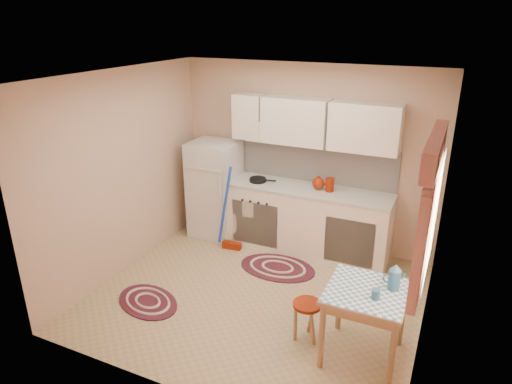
# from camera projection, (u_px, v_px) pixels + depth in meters

# --- Properties ---
(room_shell) EXTENTS (3.64, 3.60, 2.52)m
(room_shell) POSITION_uv_depth(u_px,v_px,m) (280.00, 161.00, 4.88)
(room_shell) COLOR tan
(room_shell) RESTS_ON ground
(fridge) EXTENTS (0.65, 0.60, 1.40)m
(fridge) POSITION_uv_depth(u_px,v_px,m) (215.00, 189.00, 6.61)
(fridge) COLOR silver
(fridge) RESTS_ON ground
(broom) EXTENTS (0.29, 0.15, 1.20)m
(broom) POSITION_uv_depth(u_px,v_px,m) (231.00, 209.00, 6.18)
(broom) COLOR blue
(broom) RESTS_ON ground
(base_cabinets) EXTENTS (2.25, 0.60, 0.88)m
(base_cabinets) POSITION_uv_depth(u_px,v_px,m) (306.00, 221.00, 6.21)
(base_cabinets) COLOR white
(base_cabinets) RESTS_ON ground
(countertop) EXTENTS (2.27, 0.62, 0.04)m
(countertop) POSITION_uv_depth(u_px,v_px,m) (307.00, 189.00, 6.04)
(countertop) COLOR beige
(countertop) RESTS_ON base_cabinets
(frying_pan) EXTENTS (0.27, 0.27, 0.05)m
(frying_pan) POSITION_uv_depth(u_px,v_px,m) (258.00, 180.00, 6.26)
(frying_pan) COLOR black
(frying_pan) RESTS_ON countertop
(red_kettle) EXTENTS (0.20, 0.19, 0.18)m
(red_kettle) POSITION_uv_depth(u_px,v_px,m) (318.00, 183.00, 5.95)
(red_kettle) COLOR maroon
(red_kettle) RESTS_ON countertop
(red_canister) EXTENTS (0.13, 0.13, 0.16)m
(red_canister) POSITION_uv_depth(u_px,v_px,m) (330.00, 186.00, 5.89)
(red_canister) COLOR maroon
(red_canister) RESTS_ON countertop
(table) EXTENTS (0.72, 0.72, 0.72)m
(table) POSITION_uv_depth(u_px,v_px,m) (363.00, 324.00, 4.26)
(table) COLOR tan
(table) RESTS_ON ground
(stool) EXTENTS (0.33, 0.33, 0.42)m
(stool) POSITION_uv_depth(u_px,v_px,m) (306.00, 321.00, 4.54)
(stool) COLOR maroon
(stool) RESTS_ON ground
(coffee_pot) EXTENTS (0.16, 0.14, 0.27)m
(coffee_pot) POSITION_uv_depth(u_px,v_px,m) (394.00, 277.00, 4.10)
(coffee_pot) COLOR #295A7F
(coffee_pot) RESTS_ON table
(mug) EXTENTS (0.08, 0.08, 0.10)m
(mug) POSITION_uv_depth(u_px,v_px,m) (376.00, 294.00, 3.99)
(mug) COLOR #295A7F
(mug) RESTS_ON table
(rug_center) EXTENTS (1.00, 0.67, 0.02)m
(rug_center) POSITION_uv_depth(u_px,v_px,m) (278.00, 268.00, 5.89)
(rug_center) COLOR maroon
(rug_center) RESTS_ON ground
(rug_left) EXTENTS (0.97, 0.81, 0.02)m
(rug_left) POSITION_uv_depth(u_px,v_px,m) (148.00, 302.00, 5.19)
(rug_left) COLOR maroon
(rug_left) RESTS_ON ground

